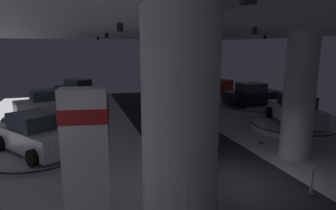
{
  "coord_description": "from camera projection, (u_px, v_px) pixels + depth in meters",
  "views": [
    {
      "loc": [
        -5.34,
        -8.39,
        4.83
      ],
      "look_at": [
        -0.31,
        7.9,
        1.4
      ],
      "focal_mm": 31.4,
      "sensor_mm": 36.0,
      "label": 1
    }
  ],
  "objects": [
    {
      "name": "display_platform_far_right",
      "position": [
        252.0,
        107.0,
        22.91
      ],
      "size": [
        5.0,
        5.0,
        0.35
      ],
      "color": "#B7B7BC",
      "rests_on": "ground"
    },
    {
      "name": "column_right",
      "position": [
        299.0,
        96.0,
        12.48
      ],
      "size": [
        1.3,
        1.3,
        5.5
      ],
      "color": "silver",
      "rests_on": "ground"
    },
    {
      "name": "display_car_far_right",
      "position": [
        252.0,
        95.0,
        22.72
      ],
      "size": [
        4.25,
        2.23,
        1.71
      ],
      "color": "black",
      "rests_on": "display_platform_far_right"
    },
    {
      "name": "display_car_deep_left",
      "position": [
        77.0,
        90.0,
        25.91
      ],
      "size": [
        3.87,
        4.48,
        1.71
      ],
      "color": "black",
      "rests_on": "display_platform_deep_left"
    },
    {
      "name": "display_platform_deep_right",
      "position": [
        208.0,
        92.0,
        30.17
      ],
      "size": [
        5.68,
        5.68,
        0.28
      ],
      "color": "#B7B7BC",
      "rests_on": "ground"
    },
    {
      "name": "display_platform_mid_left",
      "position": [
        38.0,
        154.0,
        13.01
      ],
      "size": [
        4.57,
        4.57,
        0.26
      ],
      "color": "#B7B7BC",
      "rests_on": "ground"
    },
    {
      "name": "column_left",
      "position": [
        180.0,
        161.0,
        5.41
      ],
      "size": [
        1.39,
        1.39,
        5.5
      ],
      "color": "silver",
      "rests_on": "ground"
    },
    {
      "name": "stanchion_c",
      "position": [
        312.0,
        184.0,
        9.66
      ],
      "size": [
        0.28,
        0.28,
        1.01
      ],
      "color": "#333338",
      "rests_on": "ground"
    },
    {
      "name": "display_platform_mid_right",
      "position": [
        294.0,
        126.0,
        17.31
      ],
      "size": [
        4.91,
        4.91,
        0.37
      ],
      "color": "silver",
      "rests_on": "ground"
    },
    {
      "name": "display_platform_far_left",
      "position": [
        52.0,
        118.0,
        19.33
      ],
      "size": [
        5.99,
        5.99,
        0.36
      ],
      "color": "#333338",
      "rests_on": "ground"
    },
    {
      "name": "display_platform_deep_left",
      "position": [
        78.0,
        100.0,
        26.1
      ],
      "size": [
        4.95,
        4.95,
        0.27
      ],
      "color": "silver",
      "rests_on": "ground"
    },
    {
      "name": "ground",
      "position": [
        242.0,
        186.0,
        10.36
      ],
      "size": [
        24.0,
        44.0,
        0.06
      ],
      "color": "silver"
    },
    {
      "name": "ceiling_with_spotlights",
      "position": [
        251.0,
        23.0,
        9.26
      ],
      "size": [
        24.0,
        44.0,
        0.39
      ],
      "color": "silver"
    },
    {
      "name": "stanchion_b",
      "position": [
        261.0,
        136.0,
        14.78
      ],
      "size": [
        0.28,
        0.28,
        1.01
      ],
      "color": "#333338",
      "rests_on": "ground"
    },
    {
      "name": "visitor_walking_near",
      "position": [
        198.0,
        170.0,
        9.44
      ],
      "size": [
        0.32,
        0.32,
        1.59
      ],
      "color": "black",
      "rests_on": "ground"
    },
    {
      "name": "brand_sign_pylon",
      "position": [
        87.0,
        164.0,
        7.14
      ],
      "size": [
        1.35,
        0.84,
        3.88
      ],
      "color": "slate",
      "rests_on": "ground"
    },
    {
      "name": "display_car_far_left",
      "position": [
        50.0,
        104.0,
        19.13
      ],
      "size": [
        4.55,
        3.2,
        1.71
      ],
      "color": "silver",
      "rests_on": "display_platform_far_left"
    },
    {
      "name": "pickup_truck_deep_right",
      "position": [
        206.0,
        82.0,
        30.24
      ],
      "size": [
        3.51,
        5.62,
        2.3
      ],
      "color": "maroon",
      "rests_on": "display_platform_deep_right"
    },
    {
      "name": "display_car_mid_left",
      "position": [
        36.0,
        134.0,
        12.85
      ],
      "size": [
        3.89,
        4.47,
        1.71
      ],
      "color": "silver",
      "rests_on": "display_platform_mid_left"
    },
    {
      "name": "display_car_mid_right",
      "position": [
        295.0,
        111.0,
        17.09
      ],
      "size": [
        3.17,
        4.55,
        1.71
      ],
      "color": "silver",
      "rests_on": "display_platform_mid_right"
    }
  ]
}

